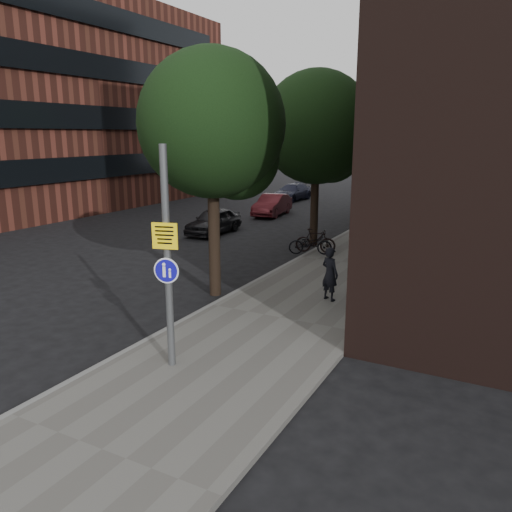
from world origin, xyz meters
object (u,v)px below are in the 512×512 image
Objects in this scene: parked_car_near at (214,221)px; parked_bike_facade_near at (374,269)px; signpost at (168,259)px; pedestrian at (330,274)px.

parked_bike_facade_near is at bearing -28.40° from parked_car_near.
signpost is 6.15m from pedestrian.
signpost reaches higher than pedestrian.
pedestrian is 1.08× the size of parked_bike_facade_near.
signpost is at bearing -61.90° from parked_car_near.
pedestrian reaches higher than parked_bike_facade_near.
signpost is 2.88× the size of pedestrian.
parked_car_near is (-7.50, 13.39, -1.85)m from signpost.
pedestrian is at bearing 59.04° from signpost.
parked_car_near is (-9.03, 7.64, -0.29)m from pedestrian.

